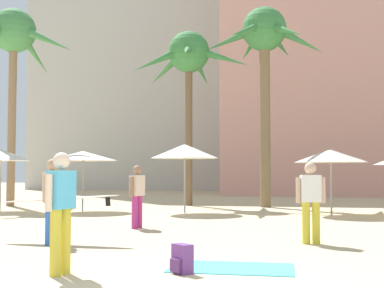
{
  "coord_description": "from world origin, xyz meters",
  "views": [
    {
      "loc": [
        1.66,
        -5.02,
        1.46
      ],
      "look_at": [
        -0.32,
        5.0,
        2.01
      ],
      "focal_mm": 48.3,
      "sensor_mm": 36.0,
      "label": 1
    }
  ],
  "objects_px": {
    "palm_tree_far_left": "(13,41)",
    "person_near_left": "(137,194)",
    "person_mid_center": "(55,198)",
    "cafe_umbrella_4": "(83,156)",
    "beach_towel": "(231,268)",
    "cafe_umbrella_1": "(331,156)",
    "person_far_left": "(61,207)",
    "cafe_umbrella_3": "(1,155)",
    "palm_tree_center": "(264,44)",
    "backpack": "(182,259)",
    "person_near_right": "(311,199)",
    "palm_tree_left": "(188,60)",
    "cafe_umbrella_2": "(185,151)"
  },
  "relations": [
    {
      "from": "beach_towel",
      "to": "person_mid_center",
      "type": "height_order",
      "value": "person_mid_center"
    },
    {
      "from": "palm_tree_far_left",
      "to": "person_near_right",
      "type": "xyz_separation_m",
      "value": [
        12.33,
        -9.52,
        -6.28
      ]
    },
    {
      "from": "backpack",
      "to": "palm_tree_center",
      "type": "bearing_deg",
      "value": -141.82
    },
    {
      "from": "palm_tree_center",
      "to": "person_far_left",
      "type": "relative_size",
      "value": 4.86
    },
    {
      "from": "cafe_umbrella_2",
      "to": "backpack",
      "type": "distance_m",
      "value": 11.09
    },
    {
      "from": "backpack",
      "to": "person_near_right",
      "type": "bearing_deg",
      "value": -168.99
    },
    {
      "from": "palm_tree_far_left",
      "to": "person_near_right",
      "type": "distance_m",
      "value": 16.8
    },
    {
      "from": "person_mid_center",
      "to": "palm_tree_center",
      "type": "bearing_deg",
      "value": -104.63
    },
    {
      "from": "person_near_left",
      "to": "cafe_umbrella_3",
      "type": "bearing_deg",
      "value": 164.43
    },
    {
      "from": "palm_tree_left",
      "to": "cafe_umbrella_2",
      "type": "bearing_deg",
      "value": -80.17
    },
    {
      "from": "palm_tree_far_left",
      "to": "person_mid_center",
      "type": "distance_m",
      "value": 14.2
    },
    {
      "from": "beach_towel",
      "to": "person_far_left",
      "type": "relative_size",
      "value": 1.07
    },
    {
      "from": "person_near_right",
      "to": "person_far_left",
      "type": "bearing_deg",
      "value": 128.33
    },
    {
      "from": "palm_tree_center",
      "to": "person_near_right",
      "type": "xyz_separation_m",
      "value": [
        1.5,
        -10.97,
        -5.97
      ]
    },
    {
      "from": "cafe_umbrella_3",
      "to": "cafe_umbrella_4",
      "type": "xyz_separation_m",
      "value": [
        3.11,
        0.43,
        -0.03
      ]
    },
    {
      "from": "cafe_umbrella_2",
      "to": "cafe_umbrella_4",
      "type": "xyz_separation_m",
      "value": [
        -3.89,
        0.07,
        -0.14
      ]
    },
    {
      "from": "backpack",
      "to": "palm_tree_far_left",
      "type": "bearing_deg",
      "value": -101.49
    },
    {
      "from": "cafe_umbrella_3",
      "to": "person_near_left",
      "type": "xyz_separation_m",
      "value": [
        6.82,
        -4.73,
        -1.2
      ]
    },
    {
      "from": "cafe_umbrella_4",
      "to": "palm_tree_left",
      "type": "bearing_deg",
      "value": 51.96
    },
    {
      "from": "person_mid_center",
      "to": "backpack",
      "type": "bearing_deg",
      "value": 144.3
    },
    {
      "from": "person_mid_center",
      "to": "person_far_left",
      "type": "height_order",
      "value": "person_far_left"
    },
    {
      "from": "palm_tree_center",
      "to": "person_near_left",
      "type": "distance_m",
      "value": 11.07
    },
    {
      "from": "person_near_right",
      "to": "beach_towel",
      "type": "bearing_deg",
      "value": 147.3
    },
    {
      "from": "palm_tree_left",
      "to": "palm_tree_center",
      "type": "distance_m",
      "value": 3.42
    },
    {
      "from": "palm_tree_left",
      "to": "person_near_right",
      "type": "distance_m",
      "value": 13.49
    },
    {
      "from": "beach_towel",
      "to": "palm_tree_center",
      "type": "bearing_deg",
      "value": 90.94
    },
    {
      "from": "cafe_umbrella_3",
      "to": "person_mid_center",
      "type": "relative_size",
      "value": 0.86
    },
    {
      "from": "beach_towel",
      "to": "person_near_right",
      "type": "height_order",
      "value": "person_near_right"
    },
    {
      "from": "cafe_umbrella_1",
      "to": "person_near_left",
      "type": "xyz_separation_m",
      "value": [
        -5.23,
        -5.17,
        -1.11
      ]
    },
    {
      "from": "cafe_umbrella_3",
      "to": "backpack",
      "type": "bearing_deg",
      "value": -48.2
    },
    {
      "from": "palm_tree_left",
      "to": "person_near_left",
      "type": "distance_m",
      "value": 10.75
    },
    {
      "from": "palm_tree_center",
      "to": "cafe_umbrella_2",
      "type": "xyz_separation_m",
      "value": [
        -2.65,
        -3.78,
        -4.68
      ]
    },
    {
      "from": "beach_towel",
      "to": "person_far_left",
      "type": "height_order",
      "value": "person_far_left"
    },
    {
      "from": "palm_tree_center",
      "to": "cafe_umbrella_3",
      "type": "relative_size",
      "value": 3.67
    },
    {
      "from": "cafe_umbrella_2",
      "to": "cafe_umbrella_4",
      "type": "bearing_deg",
      "value": 179.0
    },
    {
      "from": "person_near_right",
      "to": "palm_tree_center",
      "type": "bearing_deg",
      "value": -1.5
    },
    {
      "from": "palm_tree_center",
      "to": "cafe_umbrella_1",
      "type": "xyz_separation_m",
      "value": [
        2.4,
        -3.71,
        -4.88
      ]
    },
    {
      "from": "backpack",
      "to": "person_far_left",
      "type": "bearing_deg",
      "value": -35.31
    },
    {
      "from": "cafe_umbrella_4",
      "to": "person_mid_center",
      "type": "distance_m",
      "value": 8.83
    },
    {
      "from": "person_near_left",
      "to": "beach_towel",
      "type": "bearing_deg",
      "value": -39.55
    },
    {
      "from": "palm_tree_left",
      "to": "person_far_left",
      "type": "distance_m",
      "value": 16.24
    },
    {
      "from": "palm_tree_far_left",
      "to": "person_near_left",
      "type": "distance_m",
      "value": 12.6
    },
    {
      "from": "palm_tree_left",
      "to": "cafe_umbrella_3",
      "type": "xyz_separation_m",
      "value": [
        -6.28,
        -4.49,
        -4.31
      ]
    },
    {
      "from": "palm_tree_far_left",
      "to": "palm_tree_center",
      "type": "height_order",
      "value": "palm_tree_far_left"
    },
    {
      "from": "beach_towel",
      "to": "cafe_umbrella_1",
      "type": "bearing_deg",
      "value": 77.99
    },
    {
      "from": "palm_tree_far_left",
      "to": "person_near_left",
      "type": "bearing_deg",
      "value": -42.86
    },
    {
      "from": "palm_tree_far_left",
      "to": "cafe_umbrella_4",
      "type": "distance_m",
      "value": 7.06
    },
    {
      "from": "palm_tree_far_left",
      "to": "cafe_umbrella_2",
      "type": "xyz_separation_m",
      "value": [
        8.18,
        -2.33,
        -4.99
      ]
    },
    {
      "from": "palm_tree_far_left",
      "to": "person_near_left",
      "type": "relative_size",
      "value": 5.29
    },
    {
      "from": "beach_towel",
      "to": "person_near_right",
      "type": "xyz_separation_m",
      "value": [
        1.27,
        2.94,
        0.9
      ]
    }
  ]
}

